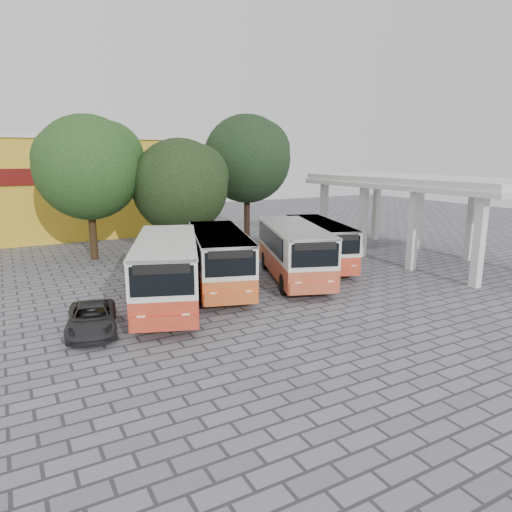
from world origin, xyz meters
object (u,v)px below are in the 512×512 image
bus_centre_left (219,256)px  parked_car (92,319)px  bus_centre_right (294,249)px  bus_far_left (167,268)px  bus_far_right (319,241)px

bus_centre_left → parked_car: (-6.85, -3.14, -1.16)m
parked_car → bus_centre_right: bearing=24.8°
bus_far_left → bus_centre_left: size_ratio=1.05×
parked_car → bus_far_right: bearing=28.9°
bus_far_left → bus_centre_left: bearing=44.3°
bus_centre_left → parked_car: bearing=-137.9°
bus_centre_right → parked_car: bearing=-146.3°
bus_far_left → parked_car: bus_far_left is taller
bus_centre_right → parked_car: (-11.11, -2.67, -1.20)m
bus_centre_left → parked_car: 7.62m
bus_far_left → parked_car: size_ratio=2.35×
bus_far_left → bus_far_right: size_ratio=1.12×
bus_far_right → bus_centre_left: bearing=-151.3°
bus_far_left → bus_centre_left: (3.23, 1.44, -0.08)m
bus_far_left → bus_centre_right: size_ratio=1.03×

